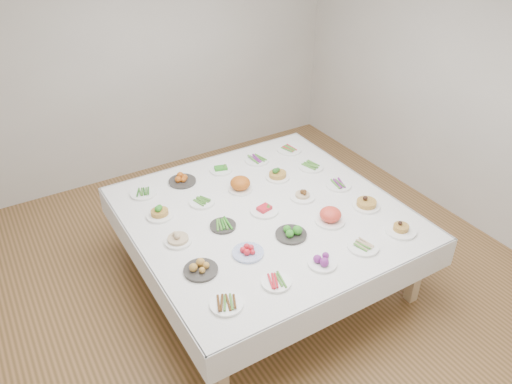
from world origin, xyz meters
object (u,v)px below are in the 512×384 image
dish_12 (264,209)px  dish_24 (289,149)px  display_table (265,218)px  dish_0 (226,303)px

dish_12 → dish_24: (0.84, 0.84, -0.01)m
display_table → dish_0: size_ratio=9.74×
display_table → dish_0: dish_0 is taller
dish_24 → display_table: bearing=-135.0°
dish_12 → dish_24: dish_12 is taller
dish_0 → dish_12: 1.19m
dish_0 → dish_12: bearing=45.1°
display_table → dish_12: 0.10m
display_table → dish_24: dish_24 is taller
display_table → dish_12: (-0.00, 0.00, 0.10)m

